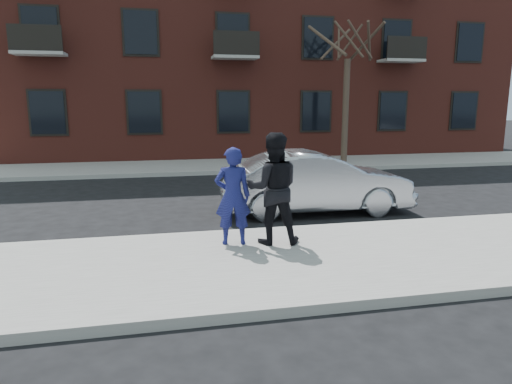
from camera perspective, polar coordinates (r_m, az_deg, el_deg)
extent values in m
plane|color=black|center=(8.16, 11.49, -7.93)|extent=(100.00, 100.00, 0.00)
cube|color=gray|center=(7.92, 12.23, -7.98)|extent=(50.00, 3.50, 0.15)
cube|color=#999691|center=(9.51, 7.80, -4.56)|extent=(50.00, 0.10, 0.15)
cube|color=gray|center=(18.74, -2.23, 3.35)|extent=(50.00, 3.50, 0.15)
cube|color=#999691|center=(16.99, -1.20, 2.54)|extent=(50.00, 0.10, 0.15)
cube|color=maroon|center=(25.79, -0.41, 18.72)|extent=(24.00, 10.00, 12.00)
cube|color=black|center=(20.46, -24.61, 9.00)|extent=(1.30, 0.06, 1.70)
cube|color=black|center=(21.20, 7.53, 9.95)|extent=(1.30, 0.06, 1.70)
cube|color=black|center=(24.78, 24.57, 9.22)|extent=(1.30, 0.06, 1.70)
cube|color=black|center=(20.64, -25.37, 17.88)|extent=(1.30, 0.06, 1.70)
cube|color=black|center=(21.37, 7.76, 18.56)|extent=(1.30, 0.06, 1.70)
cube|color=black|center=(24.93, 25.19, 16.57)|extent=(1.30, 0.06, 1.70)
cylinder|color=#3A2C22|center=(19.60, 11.12, 9.88)|extent=(0.26, 0.26, 4.20)
imported|color=#999BA3|center=(11.04, 7.49, 1.21)|extent=(4.55, 1.72, 1.48)
imported|color=navy|center=(8.01, -2.92, -0.52)|extent=(0.67, 0.47, 1.73)
cube|color=black|center=(8.16, -3.39, 2.35)|extent=(0.08, 0.13, 0.08)
imported|color=black|center=(8.05, 2.14, 0.43)|extent=(1.06, 0.88, 1.98)
cube|color=black|center=(8.19, 0.98, 1.76)|extent=(0.07, 0.14, 0.06)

